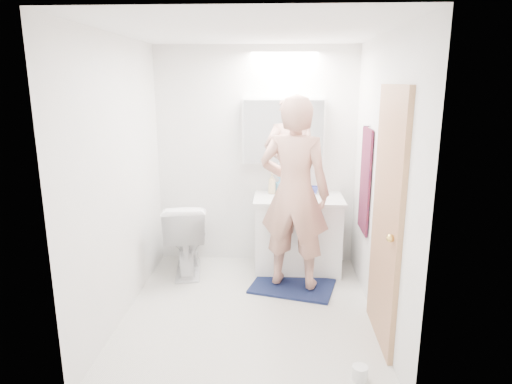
# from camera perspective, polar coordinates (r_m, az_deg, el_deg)

# --- Properties ---
(floor) EXTENTS (2.50, 2.50, 0.00)m
(floor) POSITION_cam_1_polar(r_m,az_deg,el_deg) (4.19, -0.88, -14.92)
(floor) COLOR silver
(floor) RESTS_ON ground
(ceiling) EXTENTS (2.50, 2.50, 0.00)m
(ceiling) POSITION_cam_1_polar(r_m,az_deg,el_deg) (3.69, -1.03, 19.82)
(ceiling) COLOR white
(ceiling) RESTS_ON floor
(wall_back) EXTENTS (2.50, 0.00, 2.50)m
(wall_back) POSITION_cam_1_polar(r_m,az_deg,el_deg) (4.99, -0.01, 4.44)
(wall_back) COLOR white
(wall_back) RESTS_ON floor
(wall_front) EXTENTS (2.50, 0.00, 2.50)m
(wall_front) POSITION_cam_1_polar(r_m,az_deg,el_deg) (2.56, -2.78, -4.80)
(wall_front) COLOR white
(wall_front) RESTS_ON floor
(wall_left) EXTENTS (0.00, 2.50, 2.50)m
(wall_left) POSITION_cam_1_polar(r_m,az_deg,el_deg) (3.98, -16.94, 1.43)
(wall_left) COLOR white
(wall_left) RESTS_ON floor
(wall_right) EXTENTS (0.00, 2.50, 2.50)m
(wall_right) POSITION_cam_1_polar(r_m,az_deg,el_deg) (3.85, 15.63, 1.09)
(wall_right) COLOR white
(wall_right) RESTS_ON floor
(vanity_cabinet) EXTENTS (0.90, 0.55, 0.78)m
(vanity_cabinet) POSITION_cam_1_polar(r_m,az_deg,el_deg) (4.91, 5.34, -5.54)
(vanity_cabinet) COLOR white
(vanity_cabinet) RESTS_ON floor
(countertop) EXTENTS (0.95, 0.58, 0.04)m
(countertop) POSITION_cam_1_polar(r_m,az_deg,el_deg) (4.79, 5.45, -0.91)
(countertop) COLOR silver
(countertop) RESTS_ON vanity_cabinet
(sink_basin) EXTENTS (0.36, 0.36, 0.03)m
(sink_basin) POSITION_cam_1_polar(r_m,az_deg,el_deg) (4.81, 5.44, -0.41)
(sink_basin) COLOR white
(sink_basin) RESTS_ON countertop
(faucet) EXTENTS (0.02, 0.02, 0.16)m
(faucet) POSITION_cam_1_polar(r_m,az_deg,el_deg) (4.98, 5.37, 0.85)
(faucet) COLOR silver
(faucet) RESTS_ON countertop
(medicine_cabinet) EXTENTS (0.88, 0.14, 0.70)m
(medicine_cabinet) POSITION_cam_1_polar(r_m,az_deg,el_deg) (4.86, 3.51, 7.75)
(medicine_cabinet) COLOR white
(medicine_cabinet) RESTS_ON wall_back
(mirror_panel) EXTENTS (0.84, 0.01, 0.66)m
(mirror_panel) POSITION_cam_1_polar(r_m,az_deg,el_deg) (4.79, 3.52, 7.65)
(mirror_panel) COLOR silver
(mirror_panel) RESTS_ON medicine_cabinet
(toilet) EXTENTS (0.55, 0.83, 0.79)m
(toilet) POSITION_cam_1_polar(r_m,az_deg,el_deg) (4.89, -8.87, -5.66)
(toilet) COLOR white
(toilet) RESTS_ON floor
(bath_rug) EXTENTS (0.92, 0.74, 0.02)m
(bath_rug) POSITION_cam_1_polar(r_m,az_deg,el_deg) (4.63, 4.66, -11.86)
(bath_rug) COLOR #151B43
(bath_rug) RESTS_ON floor
(person) EXTENTS (0.77, 0.61, 1.86)m
(person) POSITION_cam_1_polar(r_m,az_deg,el_deg) (4.30, 4.91, -0.15)
(person) COLOR tan
(person) RESTS_ON bath_rug
(door) EXTENTS (0.04, 0.80, 2.00)m
(door) POSITION_cam_1_polar(r_m,az_deg,el_deg) (3.56, 16.31, -3.29)
(door) COLOR tan
(door) RESTS_ON wall_right
(door_knob) EXTENTS (0.06, 0.06, 0.06)m
(door_knob) POSITION_cam_1_polar(r_m,az_deg,el_deg) (3.29, 16.75, -5.66)
(door_knob) COLOR gold
(door_knob) RESTS_ON door
(towel) EXTENTS (0.02, 0.42, 1.00)m
(towel) POSITION_cam_1_polar(r_m,az_deg,el_deg) (4.39, 13.73, 1.42)
(towel) COLOR #17133C
(towel) RESTS_ON wall_right
(towel_hook) EXTENTS (0.07, 0.02, 0.02)m
(towel_hook) POSITION_cam_1_polar(r_m,az_deg,el_deg) (4.31, 13.95, 8.18)
(towel_hook) COLOR silver
(towel_hook) RESTS_ON wall_right
(soap_bottle_a) EXTENTS (0.12, 0.12, 0.22)m
(soap_bottle_a) POSITION_cam_1_polar(r_m,az_deg,el_deg) (4.90, 2.05, 1.08)
(soap_bottle_a) COLOR #CBB383
(soap_bottle_a) RESTS_ON countertop
(soap_bottle_b) EXTENTS (0.12, 0.11, 0.18)m
(soap_bottle_b) POSITION_cam_1_polar(r_m,az_deg,el_deg) (4.93, 3.08, 0.90)
(soap_bottle_b) COLOR #61A8D0
(soap_bottle_b) RESTS_ON countertop
(toothbrush_cup) EXTENTS (0.11, 0.11, 0.09)m
(toothbrush_cup) POSITION_cam_1_polar(r_m,az_deg,el_deg) (4.94, 7.41, 0.25)
(toothbrush_cup) COLOR #3843A9
(toothbrush_cup) RESTS_ON countertop
(toilet_paper_roll) EXTENTS (0.11, 0.11, 0.10)m
(toilet_paper_roll) POSITION_cam_1_polar(r_m,az_deg,el_deg) (3.43, 13.08, -21.52)
(toilet_paper_roll) COLOR white
(toilet_paper_roll) RESTS_ON floor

